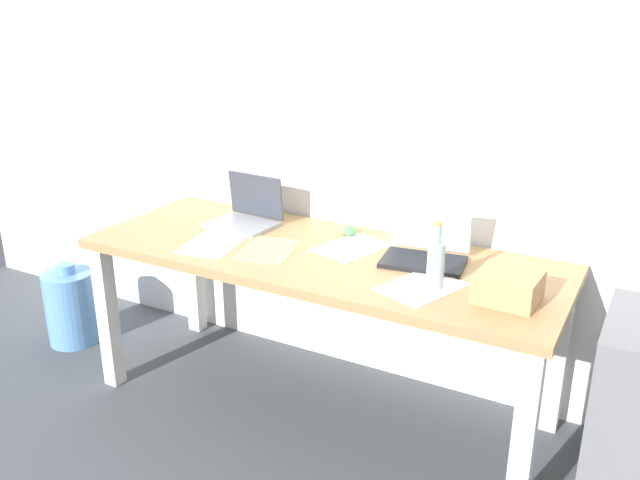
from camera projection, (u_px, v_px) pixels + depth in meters
The scene contains 13 objects.
ground_plane at pixel (320, 403), 2.95m from camera, with size 8.00×8.00×0.00m, color #42474C.
back_wall at pixel (367, 95), 2.85m from camera, with size 5.20×0.08×2.60m, color white.
desk at pixel (320, 271), 2.73m from camera, with size 1.97×0.73×0.72m.
laptop_left at pixel (246, 215), 3.00m from camera, with size 0.31×0.25×0.22m.
laptop_right at pixel (426, 248), 2.59m from camera, with size 0.35×0.28×0.23m.
beer_bottle at pixel (436, 264), 2.32m from camera, with size 0.06×0.06×0.25m.
computer_mouse at pixel (350, 231), 2.89m from camera, with size 0.06×0.10×0.03m, color #4C9E56.
cardboard_box at pixel (508, 287), 2.25m from camera, with size 0.20×0.19×0.10m, color tan.
paper_yellow_folder at pixel (268, 250), 2.71m from camera, with size 0.21×0.30×0.00m, color #F4E06B.
paper_sheet_front_left at pixel (213, 244), 2.77m from camera, with size 0.21×0.30×0.00m, color white.
paper_sheet_near_back at pixel (352, 247), 2.74m from camera, with size 0.21×0.30×0.00m, color white.
paper_sheet_front_right at pixel (421, 287), 2.36m from camera, with size 0.21×0.30×0.00m, color white.
water_cooler_jug at pixel (71, 307), 3.42m from camera, with size 0.26×0.26×0.43m.
Camera 1 is at (1.20, -2.21, 1.70)m, focal length 37.22 mm.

